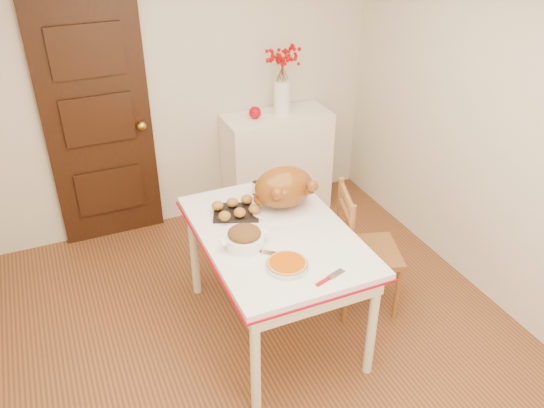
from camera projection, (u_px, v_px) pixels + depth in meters
name	position (u px, v px, depth m)	size (l,w,h in m)	color
floor	(275.00, 357.00, 3.73)	(3.50, 4.00, 0.00)	#4A2D1A
wall_back	(179.00, 87.00, 4.66)	(3.50, 0.00, 2.50)	beige
wall_right	(516.00, 144.00, 3.69)	(0.00, 4.00, 2.50)	beige
door_back	(99.00, 126.00, 4.51)	(0.85, 0.06, 2.06)	black
sideboard	(277.00, 163.00, 5.16)	(0.96, 0.43, 0.96)	white
kitchen_table	(275.00, 282.00, 3.76)	(0.94, 1.37, 0.82)	silver
chair_oak	(368.00, 250.00, 3.95)	(0.43, 0.43, 0.98)	brown
berry_vase	(282.00, 79.00, 4.77)	(0.33, 0.33, 0.63)	white
apple	(255.00, 113.00, 4.82)	(0.11, 0.11, 0.11)	#A8020F
turkey_platter	(284.00, 189.00, 3.72)	(0.48, 0.38, 0.30)	brown
pumpkin_pie	(287.00, 264.00, 3.22)	(0.25, 0.25, 0.05)	#AC4500
stuffing_dish	(245.00, 237.00, 3.39)	(0.31, 0.24, 0.12)	#4F3514
rolls_tray	(236.00, 209.00, 3.72)	(0.30, 0.24, 0.08)	#A46D28
pie_server	(330.00, 277.00, 3.14)	(0.22, 0.06, 0.01)	silver
carving_knife	(267.00, 252.00, 3.35)	(0.26, 0.06, 0.01)	silver
drinking_glass	(257.00, 188.00, 3.94)	(0.06, 0.06, 0.10)	white
shaker_pair	(285.00, 182.00, 4.03)	(0.09, 0.04, 0.09)	white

